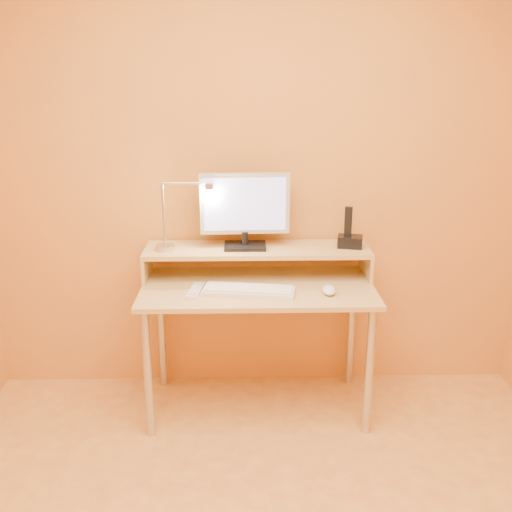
{
  "coord_description": "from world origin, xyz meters",
  "views": [
    {
      "loc": [
        -0.07,
        -1.59,
        1.78
      ],
      "look_at": [
        -0.01,
        1.13,
        0.9
      ],
      "focal_mm": 40.18,
      "sensor_mm": 36.0,
      "label": 1
    }
  ],
  "objects_px": {
    "phone_dock": "(350,241)",
    "mouse": "(329,290)",
    "keyboard": "(249,291)",
    "monitor_panel": "(245,204)",
    "lamp_base": "(165,247)",
    "remote_control": "(196,291)"
  },
  "relations": [
    {
      "from": "keyboard",
      "to": "phone_dock",
      "type": "bearing_deg",
      "value": 34.49
    },
    {
      "from": "keyboard",
      "to": "monitor_panel",
      "type": "bearing_deg",
      "value": 102.58
    },
    {
      "from": "lamp_base",
      "to": "keyboard",
      "type": "height_order",
      "value": "lamp_base"
    },
    {
      "from": "phone_dock",
      "to": "mouse",
      "type": "bearing_deg",
      "value": -105.65
    },
    {
      "from": "lamp_base",
      "to": "monitor_panel",
      "type": "bearing_deg",
      "value": 5.43
    },
    {
      "from": "lamp_base",
      "to": "mouse",
      "type": "distance_m",
      "value": 0.88
    },
    {
      "from": "keyboard",
      "to": "mouse",
      "type": "bearing_deg",
      "value": 7.11
    },
    {
      "from": "mouse",
      "to": "remote_control",
      "type": "height_order",
      "value": "mouse"
    },
    {
      "from": "lamp_base",
      "to": "phone_dock",
      "type": "distance_m",
      "value": 0.98
    },
    {
      "from": "monitor_panel",
      "to": "lamp_base",
      "type": "distance_m",
      "value": 0.48
    },
    {
      "from": "mouse",
      "to": "lamp_base",
      "type": "bearing_deg",
      "value": 166.63
    },
    {
      "from": "mouse",
      "to": "remote_control",
      "type": "bearing_deg",
      "value": -179.93
    },
    {
      "from": "keyboard",
      "to": "mouse",
      "type": "relative_size",
      "value": 3.85
    },
    {
      "from": "monitor_panel",
      "to": "keyboard",
      "type": "xyz_separation_m",
      "value": [
        0.02,
        -0.27,
        -0.39
      ]
    },
    {
      "from": "monitor_panel",
      "to": "mouse",
      "type": "relative_size",
      "value": 3.98
    },
    {
      "from": "phone_dock",
      "to": "mouse",
      "type": "distance_m",
      "value": 0.35
    },
    {
      "from": "phone_dock",
      "to": "remote_control",
      "type": "height_order",
      "value": "phone_dock"
    },
    {
      "from": "mouse",
      "to": "monitor_panel",
      "type": "bearing_deg",
      "value": 148.6
    },
    {
      "from": "lamp_base",
      "to": "phone_dock",
      "type": "relative_size",
      "value": 0.77
    },
    {
      "from": "lamp_base",
      "to": "phone_dock",
      "type": "height_order",
      "value": "phone_dock"
    },
    {
      "from": "keyboard",
      "to": "remote_control",
      "type": "height_order",
      "value": "keyboard"
    },
    {
      "from": "remote_control",
      "to": "keyboard",
      "type": "bearing_deg",
      "value": 4.12
    }
  ]
}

